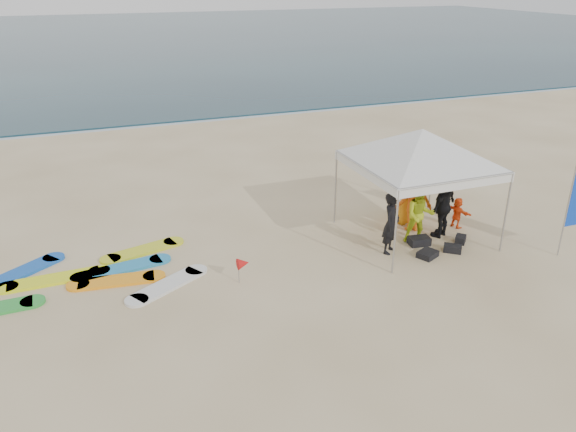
% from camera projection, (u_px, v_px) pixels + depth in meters
% --- Properties ---
extents(ground, '(120.00, 120.00, 0.00)m').
position_uv_depth(ground, '(292.00, 319.00, 11.99)').
color(ground, beige).
rests_on(ground, ground).
extents(ocean, '(160.00, 84.00, 0.08)m').
position_uv_depth(ocean, '(97.00, 38.00, 63.31)').
color(ocean, '#0C2633').
rests_on(ocean, ground).
extents(shoreline_foam, '(160.00, 1.20, 0.01)m').
position_uv_depth(shoreline_foam, '(156.00, 123.00, 27.56)').
color(shoreline_foam, silver).
rests_on(shoreline_foam, ground).
extents(person_black_a, '(0.72, 0.69, 1.65)m').
position_uv_depth(person_black_a, '(391.00, 223.00, 14.54)').
color(person_black_a, black).
rests_on(person_black_a, ground).
extents(person_yellow, '(0.96, 0.86, 1.62)m').
position_uv_depth(person_yellow, '(420.00, 215.00, 15.09)').
color(person_yellow, '#B8CD1D').
rests_on(person_yellow, ground).
extents(person_orange_a, '(1.26, 0.89, 1.77)m').
position_uv_depth(person_orange_a, '(413.00, 201.00, 15.81)').
color(person_orange_a, '#E05B13').
rests_on(person_orange_a, ground).
extents(person_black_b, '(1.15, 0.87, 1.81)m').
position_uv_depth(person_black_b, '(443.00, 206.00, 15.42)').
color(person_black_b, black).
rests_on(person_black_b, ground).
extents(person_orange_b, '(1.02, 0.77, 1.87)m').
position_uv_depth(person_orange_b, '(408.00, 193.00, 16.25)').
color(person_orange_b, orange).
rests_on(person_orange_b, ground).
extents(person_seated, '(0.45, 0.88, 0.90)m').
position_uv_depth(person_seated, '(457.00, 213.00, 16.14)').
color(person_seated, '#FF5216').
rests_on(person_seated, ground).
extents(canopy_tent, '(4.66, 4.66, 3.51)m').
position_uv_depth(canopy_tent, '(423.00, 129.00, 14.55)').
color(canopy_tent, '#A5A5A8').
rests_on(canopy_tent, ground).
extents(marker_pennant, '(0.28, 0.28, 0.64)m').
position_uv_depth(marker_pennant, '(243.00, 263.00, 13.23)').
color(marker_pennant, '#A5A5A8').
rests_on(marker_pennant, ground).
extents(gear_pile, '(1.86, 1.20, 0.22)m').
position_uv_depth(gear_pile, '(435.00, 246.00, 14.98)').
color(gear_pile, black).
rests_on(gear_pile, ground).
extents(surfboard_spread, '(5.83, 3.33, 0.07)m').
position_uv_depth(surfboard_spread, '(86.00, 278.00, 13.53)').
color(surfboard_spread, silver).
rests_on(surfboard_spread, ground).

